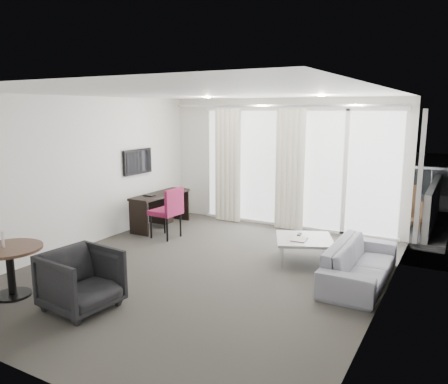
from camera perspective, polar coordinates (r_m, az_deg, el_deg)
The scene contains 27 objects.
floor at distance 6.65m, azimuth -2.57°, elevation -10.20°, with size 5.00×6.00×0.00m, color #3A3833.
ceiling at distance 6.22m, azimuth -2.77°, elevation 12.79°, with size 5.00×6.00×0.00m, color white.
wall_left at distance 7.90m, azimuth -18.26°, elevation 2.37°, with size 0.00×6.00×2.60m, color silver.
wall_right at distance 5.44m, azimuth 20.32°, elevation -1.36°, with size 0.00×6.00×2.60m, color silver.
wall_front at distance 4.14m, azimuth -25.27°, elevation -5.40°, with size 5.00×0.00×2.60m, color silver.
window_panel at distance 8.86m, azimuth 9.28°, elevation 2.97°, with size 4.00×0.02×2.38m, color white, non-canonical shape.
window_frame at distance 8.85m, azimuth 9.25°, elevation 2.96°, with size 4.10×0.06×2.44m, color white, non-canonical shape.
curtain_left at distance 9.30m, azimuth 0.50°, elevation 3.48°, with size 0.60×0.20×2.38m, color beige, non-canonical shape.
curtain_right at distance 8.72m, azimuth 8.60°, elevation 2.87°, with size 0.60×0.20×2.38m, color beige, non-canonical shape.
curtain_track at distance 8.73m, azimuth 7.27°, elevation 11.14°, with size 4.80×0.04×0.04m, color #B2B2B7, non-canonical shape.
downlight_a at distance 8.05m, azimuth -2.16°, elevation 12.25°, with size 0.12×0.12×0.02m, color #FFE0B2.
downlight_b at distance 7.18m, azimuth 12.63°, elevation 12.19°, with size 0.12×0.12×0.02m, color #FFE0B2.
desk at distance 9.03m, azimuth -8.25°, elevation -2.37°, with size 0.46×1.48×0.69m, color black, non-canonical shape.
tv at distance 8.90m, azimuth -11.21°, elevation 3.91°, with size 0.05×0.80×0.50m, color black, non-canonical shape.
desk_chair at distance 8.24m, azimuth -7.64°, elevation -2.68°, with size 0.52×0.49×0.95m, color maroon, non-canonical shape.
round_table at distance 6.31m, azimuth -26.08°, elevation -9.34°, with size 0.82×0.82×0.66m, color #41291D, non-canonical shape.
menu_card at distance 6.25m, azimuth -26.90°, elevation -5.83°, with size 0.11×0.02×0.20m, color white, non-canonical shape.
tub_armchair at distance 5.59m, azimuth -18.15°, elevation -10.90°, with size 0.78×0.80×0.73m, color black.
coffee_table at distance 7.07m, azimuth 10.41°, elevation -7.44°, with size 0.86×0.86×0.39m, color gray, non-canonical shape.
remote at distance 7.17m, azimuth 9.80°, elevation -5.75°, with size 0.05×0.18×0.02m, color black, non-canonical shape.
magazine at distance 6.91m, azimuth 9.79°, elevation -6.38°, with size 0.23×0.29×0.02m, color gray, non-canonical shape.
sofa at distance 6.45m, azimuth 17.32°, elevation -8.82°, with size 1.86×0.73×0.54m, color slate.
terrace_slab at distance 10.50m, azimuth 11.92°, elevation -2.90°, with size 5.60×3.00×0.12m, color #4D4D50.
rattan_chair_a at distance 9.75m, azimuth 14.06°, elevation -1.31°, with size 0.54×0.54×0.79m, color brown, non-canonical shape.
rattan_chair_b at distance 9.55m, azimuth 22.55°, elevation -1.88°, with size 0.58×0.58×0.85m, color brown, non-canonical shape.
rattan_table at distance 10.14m, azimuth 15.88°, elevation -1.63°, with size 0.55×0.55×0.55m, color brown, non-canonical shape.
balustrade at distance 11.76m, azimuth 14.16°, elevation 1.24°, with size 5.50×0.06×1.05m, color #B2B2B7, non-canonical shape.
Camera 1 is at (3.29, -5.27, 2.38)m, focal length 35.00 mm.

